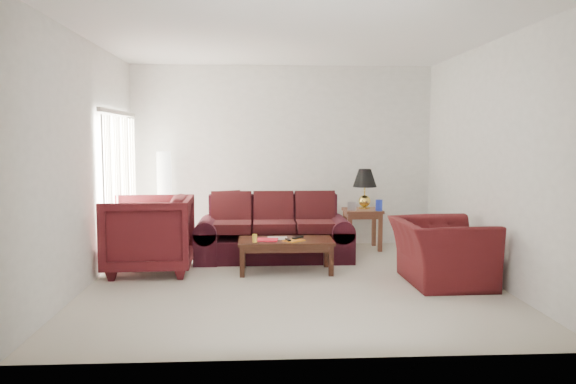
# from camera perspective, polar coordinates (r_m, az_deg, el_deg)

# --- Properties ---
(floor) EXTENTS (5.00, 5.00, 0.00)m
(floor) POSITION_cam_1_polar(r_m,az_deg,el_deg) (7.15, 0.39, -9.06)
(floor) COLOR beige
(floor) RESTS_ON ground
(blinds) EXTENTS (0.10, 2.00, 2.16)m
(blinds) POSITION_cam_1_polar(r_m,az_deg,el_deg) (8.48, -16.74, 0.40)
(blinds) COLOR silver
(blinds) RESTS_ON ground
(sofa) EXTENTS (2.37, 1.19, 0.94)m
(sofa) POSITION_cam_1_polar(r_m,az_deg,el_deg) (8.32, -1.45, -3.70)
(sofa) COLOR black
(sofa) RESTS_ON ground
(throw_pillow) EXTENTS (0.50, 0.41, 0.47)m
(throw_pillow) POSITION_cam_1_polar(r_m,az_deg,el_deg) (8.91, -6.21, -1.34)
(throw_pillow) COLOR black
(throw_pillow) RESTS_ON sofa
(end_table) EXTENTS (0.65, 0.65, 0.65)m
(end_table) POSITION_cam_1_polar(r_m,az_deg,el_deg) (9.23, 7.54, -3.74)
(end_table) COLOR #52241C
(end_table) RESTS_ON ground
(table_lamp) EXTENTS (0.41, 0.41, 0.65)m
(table_lamp) POSITION_cam_1_polar(r_m,az_deg,el_deg) (9.22, 7.80, 0.31)
(table_lamp) COLOR gold
(table_lamp) RESTS_ON end_table
(clock) EXTENTS (0.14, 0.10, 0.14)m
(clock) POSITION_cam_1_polar(r_m,az_deg,el_deg) (9.00, 6.51, -1.44)
(clock) COLOR silver
(clock) RESTS_ON end_table
(blue_canister) EXTENTS (0.14, 0.14, 0.18)m
(blue_canister) POSITION_cam_1_polar(r_m,az_deg,el_deg) (9.01, 9.23, -1.34)
(blue_canister) COLOR #1828A1
(blue_canister) RESTS_ON end_table
(picture_frame) EXTENTS (0.14, 0.16, 0.05)m
(picture_frame) POSITION_cam_1_polar(r_m,az_deg,el_deg) (9.30, 6.64, -1.17)
(picture_frame) COLOR white
(picture_frame) RESTS_ON end_table
(floor_lamp) EXTENTS (0.34, 0.34, 1.60)m
(floor_lamp) POSITION_cam_1_polar(r_m,az_deg,el_deg) (9.28, -12.44, -0.80)
(floor_lamp) COLOR silver
(floor_lamp) RESTS_ON ground
(armchair_left) EXTENTS (1.18, 1.15, 1.04)m
(armchair_left) POSITION_cam_1_polar(r_m,az_deg,el_deg) (7.74, -13.97, -4.19)
(armchair_left) COLOR #400E12
(armchair_left) RESTS_ON ground
(armchair_right) EXTENTS (1.10, 1.25, 0.79)m
(armchair_right) POSITION_cam_1_polar(r_m,az_deg,el_deg) (7.23, 15.30, -5.88)
(armchair_right) COLOR #3E0E10
(armchair_right) RESTS_ON ground
(coffee_table) EXTENTS (1.35, 0.84, 0.44)m
(coffee_table) POSITION_cam_1_polar(r_m,az_deg,el_deg) (7.59, -0.23, -6.49)
(coffee_table) COLOR black
(coffee_table) RESTS_ON ground
(magazine_red) EXTENTS (0.32, 0.26, 0.02)m
(magazine_red) POSITION_cam_1_polar(r_m,az_deg,el_deg) (7.48, -2.17, -4.88)
(magazine_red) COLOR red
(magazine_red) RESTS_ON coffee_table
(magazine_white) EXTENTS (0.27, 0.21, 0.02)m
(magazine_white) POSITION_cam_1_polar(r_m,az_deg,el_deg) (7.61, -1.09, -4.71)
(magazine_white) COLOR silver
(magazine_white) RESTS_ON coffee_table
(magazine_orange) EXTENTS (0.31, 0.31, 0.01)m
(magazine_orange) POSITION_cam_1_polar(r_m,az_deg,el_deg) (7.43, 0.60, -4.95)
(magazine_orange) COLOR orange
(magazine_orange) RESTS_ON coffee_table
(remote_a) EXTENTS (0.08, 0.16, 0.02)m
(remote_a) POSITION_cam_1_polar(r_m,az_deg,el_deg) (7.39, 0.01, -4.86)
(remote_a) COLOR black
(remote_a) RESTS_ON coffee_table
(remote_b) EXTENTS (0.16, 0.18, 0.02)m
(remote_b) POSITION_cam_1_polar(r_m,az_deg,el_deg) (7.54, 0.99, -4.64)
(remote_b) COLOR black
(remote_b) RESTS_ON coffee_table
(yellow_glass) EXTENTS (0.08, 0.08, 0.11)m
(yellow_glass) POSITION_cam_1_polar(r_m,az_deg,el_deg) (7.36, -3.40, -4.71)
(yellow_glass) COLOR yellow
(yellow_glass) RESTS_ON coffee_table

